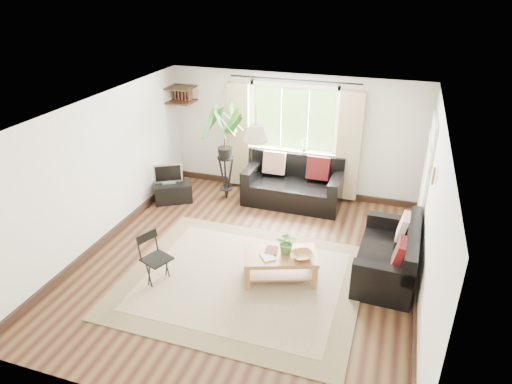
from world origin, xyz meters
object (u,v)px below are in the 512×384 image
(sofa_right, at_px, (387,252))
(palm_stand, at_px, (225,154))
(coffee_table, at_px, (280,267))
(tv_stand, at_px, (174,192))
(folding_chair, at_px, (157,260))
(sofa_back, at_px, (293,182))

(sofa_right, distance_m, palm_stand, 3.62)
(coffee_table, bearing_deg, tv_stand, 145.90)
(tv_stand, height_order, folding_chair, folding_chair)
(sofa_back, height_order, coffee_table, sofa_back)
(sofa_back, distance_m, folding_chair, 3.31)
(sofa_back, height_order, palm_stand, palm_stand)
(sofa_right, relative_size, tv_stand, 2.30)
(sofa_right, distance_m, tv_stand, 4.29)
(sofa_right, height_order, folding_chair, sofa_right)
(tv_stand, xyz_separation_m, folding_chair, (1.00, -2.41, 0.19))
(palm_stand, bearing_deg, sofa_back, 8.58)
(coffee_table, height_order, tv_stand, coffee_table)
(palm_stand, xyz_separation_m, folding_chair, (0.07, -2.87, -0.56))
(sofa_right, relative_size, coffee_table, 1.54)
(sofa_right, relative_size, palm_stand, 0.87)
(sofa_right, xyz_separation_m, tv_stand, (-4.12, 1.17, -0.19))
(sofa_right, relative_size, folding_chair, 2.14)
(sofa_right, bearing_deg, sofa_back, -132.03)
(sofa_right, bearing_deg, coffee_table, -64.48)
(coffee_table, bearing_deg, sofa_back, 99.80)
(coffee_table, distance_m, folding_chair, 1.78)
(palm_stand, height_order, folding_chair, palm_stand)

